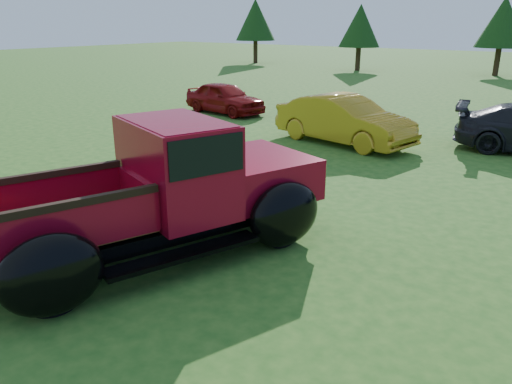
% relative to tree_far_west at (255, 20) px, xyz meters
% --- Properties ---
extents(ground, '(120.00, 120.00, 0.00)m').
position_rel_tree_far_west_xyz_m(ground, '(22.00, -30.00, -3.52)').
color(ground, '#225117').
rests_on(ground, ground).
extents(tree_far_west, '(3.33, 3.33, 5.20)m').
position_rel_tree_far_west_xyz_m(tree_far_west, '(0.00, 0.00, 0.00)').
color(tree_far_west, '#332114').
rests_on(tree_far_west, ground).
extents(tree_west, '(2.94, 2.94, 4.60)m').
position_rel_tree_far_west_xyz_m(tree_west, '(10.00, -1.00, -0.41)').
color(tree_west, '#332114').
rests_on(tree_west, ground).
extents(tree_mid_left, '(3.20, 3.20, 5.00)m').
position_rel_tree_far_west_xyz_m(tree_mid_left, '(19.00, 1.00, -0.14)').
color(tree_mid_left, '#332114').
rests_on(tree_mid_left, ground).
extents(pickup_truck, '(4.03, 5.89, 2.05)m').
position_rel_tree_far_west_xyz_m(pickup_truck, '(20.72, -30.40, -2.55)').
color(pickup_truck, black).
rests_on(pickup_truck, ground).
extents(show_car_red, '(3.70, 1.91, 1.20)m').
position_rel_tree_far_west_xyz_m(show_car_red, '(13.50, -20.51, -2.92)').
color(show_car_red, maroon).
rests_on(show_car_red, ground).
extents(show_car_yellow, '(4.47, 2.27, 1.41)m').
position_rel_tree_far_west_xyz_m(show_car_yellow, '(19.62, -22.40, -2.82)').
color(show_car_yellow, '#AD8417').
rests_on(show_car_yellow, ground).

